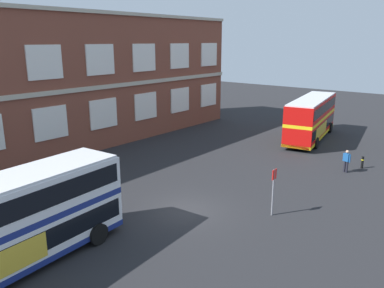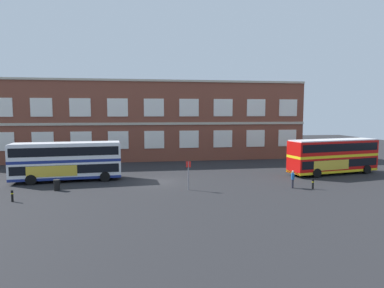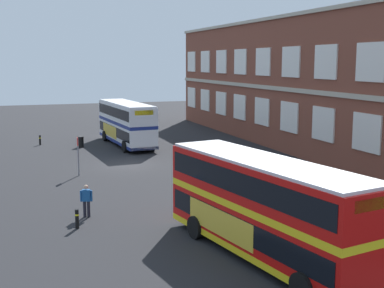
# 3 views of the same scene
# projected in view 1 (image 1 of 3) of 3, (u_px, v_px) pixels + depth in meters

# --- Properties ---
(ground_plane) EXTENTS (120.00, 120.00, 0.00)m
(ground_plane) POSITION_uv_depth(u_px,v_px,m) (162.00, 201.00, 23.29)
(ground_plane) COLOR #232326
(double_decker_near) EXTENTS (11.17, 3.51, 4.07)m
(double_decker_near) POSITION_uv_depth(u_px,v_px,m) (1.00, 227.00, 15.54)
(double_decker_near) COLOR silver
(double_decker_near) RESTS_ON ground
(double_decker_middle) EXTENTS (11.28, 4.51, 4.07)m
(double_decker_middle) POSITION_uv_depth(u_px,v_px,m) (311.00, 118.00, 37.48)
(double_decker_middle) COLOR red
(double_decker_middle) RESTS_ON ground
(waiting_passenger) EXTENTS (0.34, 0.64, 1.70)m
(waiting_passenger) POSITION_uv_depth(u_px,v_px,m) (346.00, 160.00, 28.20)
(waiting_passenger) COLOR black
(waiting_passenger) RESTS_ON ground
(bus_stand_flag) EXTENTS (0.44, 0.10, 2.70)m
(bus_stand_flag) POSITION_uv_depth(u_px,v_px,m) (273.00, 188.00, 21.04)
(bus_stand_flag) COLOR slate
(bus_stand_flag) RESTS_ON ground
(safety_bollard_east) EXTENTS (0.19, 0.19, 0.95)m
(safety_bollard_east) POSITION_uv_depth(u_px,v_px,m) (362.00, 162.00, 29.17)
(safety_bollard_east) COLOR black
(safety_bollard_east) RESTS_ON ground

